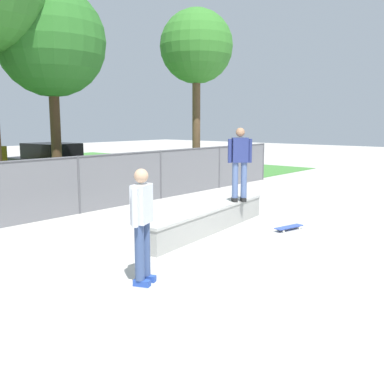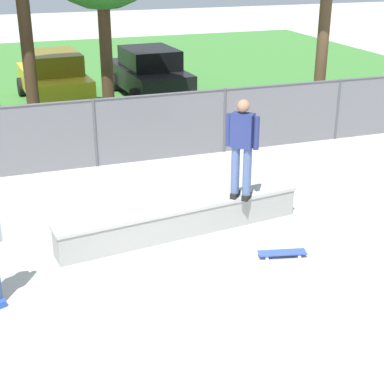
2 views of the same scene
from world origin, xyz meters
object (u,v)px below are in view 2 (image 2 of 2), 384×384
(skateboarder, at_px, (242,145))
(car_black, at_px, (149,72))
(concrete_ledge, at_px, (181,219))
(skateboard, at_px, (282,253))
(car_yellow, at_px, (54,77))

(skateboarder, xyz_separation_m, car_black, (1.12, 10.27, -0.73))
(concrete_ledge, xyz_separation_m, car_black, (2.22, 10.19, 0.55))
(skateboard, distance_m, car_yellow, 12.04)
(car_yellow, bearing_deg, concrete_ledge, -84.96)
(car_black, bearing_deg, concrete_ledge, -102.27)
(concrete_ledge, distance_m, skateboard, 1.90)
(skateboarder, distance_m, car_black, 10.36)
(car_black, bearing_deg, skateboard, -94.49)
(concrete_ledge, relative_size, skateboarder, 2.52)
(concrete_ledge, bearing_deg, skateboard, -45.95)
(skateboarder, bearing_deg, concrete_ledge, 175.85)
(concrete_ledge, bearing_deg, car_black, 77.73)
(concrete_ledge, bearing_deg, skateboarder, -4.15)
(skateboarder, relative_size, car_yellow, 0.42)
(skateboard, bearing_deg, car_black, 85.51)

